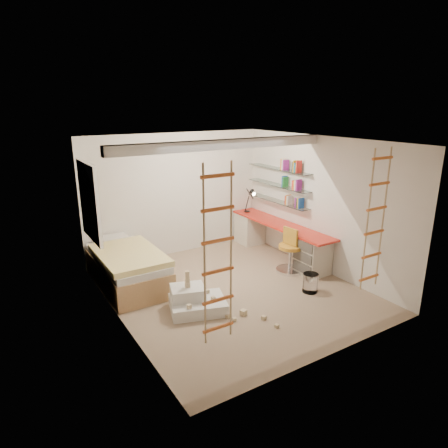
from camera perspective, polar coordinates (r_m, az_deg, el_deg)
floor at (r=7.14m, az=1.28°, el=-9.47°), size 4.50×4.50×0.00m
ceiling_beam at (r=6.69m, az=0.00°, el=11.31°), size 4.00×0.18×0.16m
window_frame at (r=7.21m, az=-18.68°, el=3.00°), size 0.06×1.15×1.35m
window_blind at (r=7.22m, az=-18.38°, el=3.05°), size 0.02×1.00×1.20m
rope_ladder_left at (r=4.51m, az=-0.87°, el=-4.60°), size 0.41×0.04×2.13m
rope_ladder_right at (r=6.27m, az=20.81°, el=0.46°), size 0.41×0.04×2.13m
waste_bin at (r=7.19m, az=12.24°, el=-8.21°), size 0.27×0.27×0.34m
desk at (r=8.58m, az=7.80°, el=-2.09°), size 0.56×2.80×0.75m
shelves at (r=8.59m, az=7.75°, el=5.51°), size 0.25×1.80×0.71m
bed at (r=7.45m, az=-13.63°, el=-6.03°), size 1.02×2.00×0.69m
task_lamp at (r=9.08m, az=3.92°, el=3.90°), size 0.14×0.36×0.57m
swivel_chair at (r=7.88m, az=9.40°, el=-4.50°), size 0.57×0.57×0.88m
play_platform at (r=6.47m, az=-4.17°, el=-10.97°), size 1.02×0.90×0.38m
toy_blocks at (r=6.29m, az=-0.77°, el=-10.94°), size 1.05×1.28×0.65m
books at (r=8.56m, az=7.78°, el=6.36°), size 0.14×0.58×0.92m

